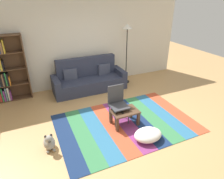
# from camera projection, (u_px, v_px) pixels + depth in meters

# --- Properties ---
(ground_plane) EXTENTS (14.00, 14.00, 0.00)m
(ground_plane) POSITION_uv_depth(u_px,v_px,m) (119.00, 122.00, 4.75)
(ground_plane) COLOR tan
(back_wall) EXTENTS (6.80, 0.10, 2.70)m
(back_wall) POSITION_uv_depth(u_px,v_px,m) (84.00, 44.00, 6.25)
(back_wall) COLOR silver
(back_wall) RESTS_ON ground_plane
(rug) EXTENTS (3.17, 2.12, 0.01)m
(rug) POSITION_uv_depth(u_px,v_px,m) (126.00, 123.00, 4.69)
(rug) COLOR navy
(rug) RESTS_ON ground_plane
(couch) EXTENTS (2.26, 0.80, 1.00)m
(couch) POSITION_uv_depth(u_px,v_px,m) (89.00, 79.00, 6.24)
(couch) COLOR #2D3347
(couch) RESTS_ON ground_plane
(bookshelf) EXTENTS (0.90, 0.28, 1.84)m
(bookshelf) POSITION_uv_depth(u_px,v_px,m) (5.00, 70.00, 5.38)
(bookshelf) COLOR brown
(bookshelf) RESTS_ON ground_plane
(coffee_table) EXTENTS (0.62, 0.43, 0.36)m
(coffee_table) POSITION_uv_depth(u_px,v_px,m) (125.00, 113.00, 4.55)
(coffee_table) COLOR #513826
(coffee_table) RESTS_ON rug
(pouf) EXTENTS (0.61, 0.46, 0.22)m
(pouf) POSITION_uv_depth(u_px,v_px,m) (148.00, 135.00, 4.13)
(pouf) COLOR white
(pouf) RESTS_ON rug
(dog) EXTENTS (0.22, 0.35, 0.40)m
(dog) POSITION_uv_depth(u_px,v_px,m) (49.00, 142.00, 3.86)
(dog) COLOR #9E998E
(dog) RESTS_ON ground_plane
(standing_lamp) EXTENTS (0.32, 0.32, 1.95)m
(standing_lamp) POSITION_uv_depth(u_px,v_px,m) (127.00, 34.00, 6.20)
(standing_lamp) COLOR black
(standing_lamp) RESTS_ON ground_plane
(tv_remote) EXTENTS (0.06, 0.15, 0.02)m
(tv_remote) POSITION_uv_depth(u_px,v_px,m) (121.00, 112.00, 4.45)
(tv_remote) COLOR black
(tv_remote) RESTS_ON coffee_table
(folding_chair) EXTENTS (0.40, 0.40, 0.90)m
(folding_chair) POSITION_uv_depth(u_px,v_px,m) (117.00, 101.00, 4.59)
(folding_chair) COLOR #38383D
(folding_chair) RESTS_ON ground_plane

